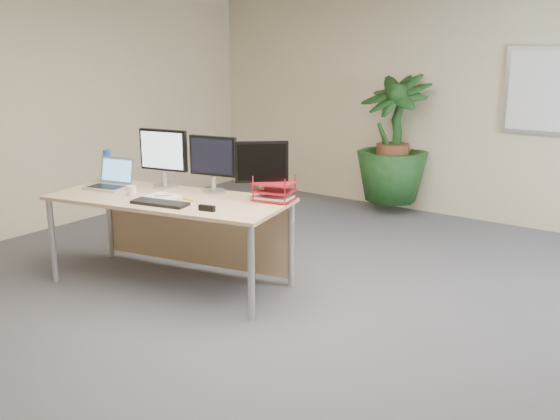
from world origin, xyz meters
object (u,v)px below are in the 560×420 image
Objects in this scene: monitor_left at (164,155)px; desk at (177,213)px; laptop at (111,180)px; floor_plant at (392,153)px; monitor_right at (213,160)px.

desk is at bearing -25.64° from monitor_left.
laptop is (-0.41, -0.27, -0.24)m from monitor_left.
desk is at bearing 11.86° from laptop.
desk is 0.56m from monitor_left.
monitor_left is at bearing 154.36° from desk.
desk is 1.45× the size of floor_plant.
monitor_left is at bearing -166.64° from monitor_right.
monitor_right is at bearing -95.01° from floor_plant.
laptop is (-0.90, -0.39, -0.22)m from monitor_right.
monitor_right is (-0.26, -2.99, 0.32)m from floor_plant.
monitor_right is 1.19× the size of laptop.
laptop reaches higher than desk.
floor_plant is 3.02m from monitor_right.
monitor_left is (-0.75, -3.10, 0.34)m from floor_plant.
monitor_left is at bearing 33.68° from laptop.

